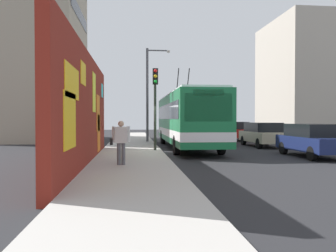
% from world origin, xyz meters
% --- Properties ---
extents(ground_plane, '(80.00, 80.00, 0.00)m').
position_xyz_m(ground_plane, '(0.00, 0.00, 0.00)').
color(ground_plane, '#232326').
extents(sidewalk_slab, '(48.00, 3.20, 0.15)m').
position_xyz_m(sidewalk_slab, '(0.00, 1.60, 0.07)').
color(sidewalk_slab, '#ADA8A0').
rests_on(sidewalk_slab, ground_plane).
extents(graffiti_wall, '(13.08, 0.32, 4.35)m').
position_xyz_m(graffiti_wall, '(-4.46, 3.35, 2.18)').
color(graffiti_wall, maroon).
rests_on(graffiti_wall, ground_plane).
extents(building_far_left, '(10.09, 6.31, 16.76)m').
position_xyz_m(building_far_left, '(12.14, 9.20, 8.38)').
color(building_far_left, '#9E937F').
rests_on(building_far_left, ground_plane).
extents(building_far_right, '(9.96, 8.14, 12.01)m').
position_xyz_m(building_far_right, '(16.18, -17.00, 6.00)').
color(building_far_right, '#B2A899').
rests_on(building_far_right, ground_plane).
extents(city_bus, '(12.14, 2.58, 5.14)m').
position_xyz_m(city_bus, '(2.81, -1.80, 1.86)').
color(city_bus, '#19723F').
rests_on(city_bus, ground_plane).
extents(parked_car_navy, '(4.31, 1.85, 1.58)m').
position_xyz_m(parked_car_navy, '(-2.64, -7.00, 0.83)').
color(parked_car_navy, navy).
rests_on(parked_car_navy, ground_plane).
extents(parked_car_champagne, '(4.44, 1.90, 1.58)m').
position_xyz_m(parked_car_champagne, '(3.57, -7.00, 0.83)').
color(parked_car_champagne, '#C6B793').
rests_on(parked_car_champagne, ground_plane).
extents(parked_car_red, '(4.18, 1.89, 1.58)m').
position_xyz_m(parked_car_red, '(9.75, -7.00, 0.83)').
color(parked_car_red, '#B21E19').
rests_on(parked_car_red, ground_plane).
extents(pedestrian_near_wall, '(0.22, 0.73, 1.60)m').
position_xyz_m(pedestrian_near_wall, '(-5.57, 1.98, 1.08)').
color(pedestrian_near_wall, '#595960').
rests_on(pedestrian_near_wall, sidewalk_slab).
extents(traffic_light, '(0.49, 0.28, 4.36)m').
position_xyz_m(traffic_light, '(0.01, 0.35, 3.07)').
color(traffic_light, '#2D382D').
rests_on(traffic_light, sidewalk_slab).
extents(street_lamp, '(0.44, 1.80, 6.89)m').
position_xyz_m(street_lamp, '(7.24, 0.26, 4.10)').
color(street_lamp, '#4C4C51').
rests_on(street_lamp, sidewalk_slab).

